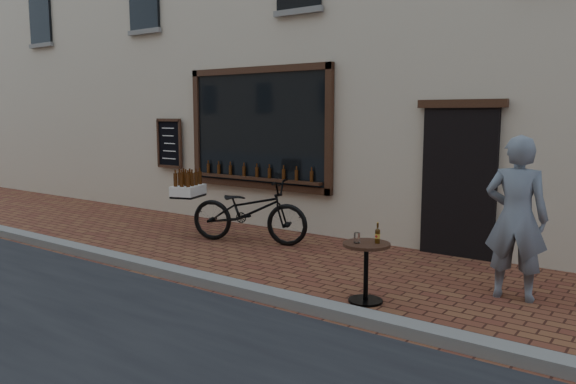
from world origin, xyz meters
The scene contains 5 objects.
ground centered at (0.00, 0.00, 0.00)m, with size 90.00×90.00×0.00m, color #5F2B1E.
kerb centered at (0.00, 0.20, 0.06)m, with size 90.00×0.25×0.12m, color slate.
cargo_bicycle centered at (-1.21, 2.29, 0.54)m, with size 2.41×1.32×1.13m.
bistro_table centered at (1.81, 0.80, 0.49)m, with size 0.53×0.53×0.91m.
pedestrian centered at (3.11, 1.92, 0.94)m, with size 0.69×0.45×1.88m, color slate.
Camera 1 is at (4.71, -4.65, 2.10)m, focal length 35.00 mm.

